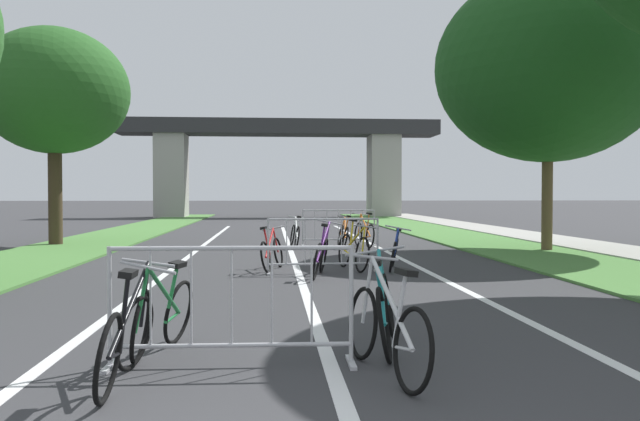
% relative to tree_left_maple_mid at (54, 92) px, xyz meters
% --- Properties ---
extents(grass_verge_left, '(2.91, 48.87, 0.05)m').
position_rel_tree_left_maple_mid_xyz_m(grass_verge_left, '(0.79, 2.78, -4.45)').
color(grass_verge_left, '#477A38').
rests_on(grass_verge_left, ground).
extents(grass_verge_right, '(2.91, 48.87, 0.05)m').
position_rel_tree_left_maple_mid_xyz_m(grass_verge_right, '(12.78, 2.78, -4.45)').
color(grass_verge_right, '#477A38').
rests_on(grass_verge_right, ground).
extents(sidewalk_path_right, '(2.09, 48.87, 0.08)m').
position_rel_tree_left_maple_mid_xyz_m(sidewalk_path_right, '(15.28, 2.78, -4.43)').
color(sidewalk_path_right, '#9E9B93').
rests_on(sidewalk_path_right, ground).
extents(lane_stripe_center, '(0.14, 28.27, 0.01)m').
position_rel_tree_left_maple_mid_xyz_m(lane_stripe_center, '(6.78, -3.08, -4.47)').
color(lane_stripe_center, silver).
rests_on(lane_stripe_center, ground).
extents(lane_stripe_right_lane, '(0.14, 28.27, 0.01)m').
position_rel_tree_left_maple_mid_xyz_m(lane_stripe_right_lane, '(9.28, -3.08, -4.47)').
color(lane_stripe_right_lane, silver).
rests_on(lane_stripe_right_lane, ground).
extents(lane_stripe_left_lane, '(0.14, 28.27, 0.01)m').
position_rel_tree_left_maple_mid_xyz_m(lane_stripe_left_lane, '(4.28, -3.08, -4.47)').
color(lane_stripe_left_lane, silver).
rests_on(lane_stripe_left_lane, ground).
extents(overpass_bridge, '(21.05, 2.84, 6.39)m').
position_rel_tree_left_maple_mid_xyz_m(overpass_bridge, '(6.78, 23.17, -0.07)').
color(overpass_bridge, '#2D2D30').
rests_on(overpass_bridge, ground).
extents(tree_left_maple_mid, '(4.27, 4.27, 6.31)m').
position_rel_tree_left_maple_mid_xyz_m(tree_left_maple_mid, '(0.00, 0.00, 0.00)').
color(tree_left_maple_mid, '#3D2D1E').
rests_on(tree_left_maple_mid, ground).
extents(tree_right_cypress_far, '(5.85, 5.85, 7.31)m').
position_rel_tree_left_maple_mid_xyz_m(tree_right_cypress_far, '(13.47, -2.91, 0.34)').
color(tree_right_cypress_far, brown).
rests_on(tree_right_cypress_far, ground).
extents(crowd_barrier_nearest, '(2.16, 0.48, 1.05)m').
position_rel_tree_left_maple_mid_xyz_m(crowd_barrier_nearest, '(5.92, -13.46, -3.96)').
color(crowd_barrier_nearest, '#ADADB2').
rests_on(crowd_barrier_nearest, ground).
extents(crowd_barrier_second, '(2.17, 0.53, 1.05)m').
position_rel_tree_left_maple_mid_xyz_m(crowd_barrier_second, '(7.26, -7.03, -3.96)').
color(crowd_barrier_second, '#ADADB2').
rests_on(crowd_barrier_second, ground).
extents(crowd_barrier_third, '(2.16, 0.50, 1.05)m').
position_rel_tree_left_maple_mid_xyz_m(crowd_barrier_third, '(8.24, -0.60, -3.96)').
color(crowd_barrier_third, '#ADADB2').
rests_on(crowd_barrier_third, ground).
extents(bicycle_orange_0, '(0.45, 1.69, 0.92)m').
position_rel_tree_left_maple_mid_xyz_m(bicycle_orange_0, '(8.31, -1.17, -4.12)').
color(bicycle_orange_0, black).
rests_on(bicycle_orange_0, ground).
extents(bicycle_white_1, '(0.48, 1.71, 0.91)m').
position_rel_tree_left_maple_mid_xyz_m(bicycle_white_1, '(6.94, -1.15, -4.12)').
color(bicycle_white_1, black).
rests_on(bicycle_white_1, ground).
extents(bicycle_red_2, '(0.54, 1.67, 0.88)m').
position_rel_tree_left_maple_mid_xyz_m(bicycle_red_2, '(6.28, -6.50, -4.12)').
color(bicycle_red_2, black).
rests_on(bicycle_red_2, ground).
extents(bicycle_black_3, '(0.46, 1.75, 0.95)m').
position_rel_tree_left_maple_mid_xyz_m(bicycle_black_3, '(5.12, -13.88, -4.10)').
color(bicycle_black_3, black).
rests_on(bicycle_black_3, ground).
extents(bicycle_teal_4, '(0.53, 1.71, 0.97)m').
position_rel_tree_left_maple_mid_xyz_m(bicycle_teal_4, '(7.37, -12.98, -4.09)').
color(bicycle_teal_4, black).
rests_on(bicycle_teal_4, ground).
extents(bicycle_silver_5, '(0.53, 1.71, 0.97)m').
position_rel_tree_left_maple_mid_xyz_m(bicycle_silver_5, '(7.21, -13.84, -4.10)').
color(bicycle_silver_5, black).
rests_on(bicycle_silver_5, ground).
extents(bicycle_purple_6, '(0.70, 1.71, 1.03)m').
position_rel_tree_left_maple_mid_xyz_m(bicycle_purple_6, '(7.17, -7.53, -4.09)').
color(bicycle_purple_6, black).
rests_on(bicycle_purple_6, ground).
extents(bicycle_blue_7, '(0.52, 1.57, 0.91)m').
position_rel_tree_left_maple_mid_xyz_m(bicycle_blue_7, '(8.71, -6.60, -4.13)').
color(bicycle_blue_7, black).
rests_on(bicycle_blue_7, ground).
extents(bicycle_yellow_8, '(0.66, 1.66, 1.01)m').
position_rel_tree_left_maple_mid_xyz_m(bicycle_yellow_8, '(7.89, -6.54, -4.08)').
color(bicycle_yellow_8, black).
rests_on(bicycle_yellow_8, ground).
extents(bicycle_green_9, '(0.53, 1.60, 0.93)m').
position_rel_tree_left_maple_mid_xyz_m(bicycle_green_9, '(5.24, -13.10, -4.11)').
color(bicycle_green_9, black).
rests_on(bicycle_green_9, ground).
extents(bicycle_orange_10, '(0.54, 1.76, 0.99)m').
position_rel_tree_left_maple_mid_xyz_m(bicycle_orange_10, '(8.91, -1.09, -4.09)').
color(bicycle_orange_10, black).
rests_on(bicycle_orange_10, ground).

